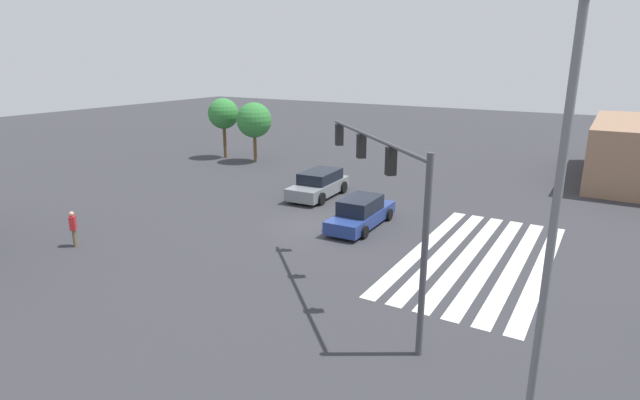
# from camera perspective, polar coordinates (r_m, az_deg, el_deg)

# --- Properties ---
(ground_plane) EXTENTS (124.32, 124.32, 0.00)m
(ground_plane) POSITION_cam_1_polar(r_m,az_deg,el_deg) (24.29, 0.00, -3.10)
(ground_plane) COLOR #333338
(crosswalk_markings) EXTENTS (11.37, 5.35, 0.01)m
(crosswalk_markings) POSITION_cam_1_polar(r_m,az_deg,el_deg) (21.66, 17.71, -6.32)
(crosswalk_markings) COLOR silver
(crosswalk_markings) RESTS_ON ground_plane
(traffic_signal_mast) EXTENTS (6.09, 6.09, 5.68)m
(traffic_signal_mast) POSITION_cam_1_polar(r_m,az_deg,el_deg) (15.74, 7.18, 2.53)
(traffic_signal_mast) COLOR #47474C
(traffic_signal_mast) RESTS_ON ground_plane
(car_0) EXTENTS (4.81, 2.35, 1.52)m
(car_0) POSITION_cam_1_polar(r_m,az_deg,el_deg) (29.44, -0.12, 1.81)
(car_0) COLOR gray
(car_0) RESTS_ON ground_plane
(car_1) EXTENTS (4.93, 2.01, 1.47)m
(car_1) POSITION_cam_1_polar(r_m,az_deg,el_deg) (24.28, 4.71, -1.50)
(car_1) COLOR navy
(car_1) RESTS_ON ground_plane
(pedestrian) EXTENTS (0.41, 0.41, 1.59)m
(pedestrian) POSITION_cam_1_polar(r_m,az_deg,el_deg) (24.07, -26.36, -2.80)
(pedestrian) COLOR brown
(pedestrian) RESTS_ON ground_plane
(street_light_pole_a) EXTENTS (0.80, 0.36, 9.24)m
(street_light_pole_a) POSITION_cam_1_polar(r_m,az_deg,el_deg) (9.88, 25.44, -0.23)
(street_light_pole_a) COLOR slate
(street_light_pole_a) RESTS_ON ground_plane
(tree_corner_b) EXTENTS (2.45, 2.45, 4.83)m
(tree_corner_b) POSITION_cam_1_polar(r_m,az_deg,el_deg) (41.42, -10.99, 9.64)
(tree_corner_b) COLOR brown
(tree_corner_b) RESTS_ON ground_plane
(tree_corner_c) EXTENTS (2.71, 2.71, 4.65)m
(tree_corner_c) POSITION_cam_1_polar(r_m,az_deg,el_deg) (39.36, -7.54, 9.03)
(tree_corner_c) COLOR brown
(tree_corner_c) RESTS_ON ground_plane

